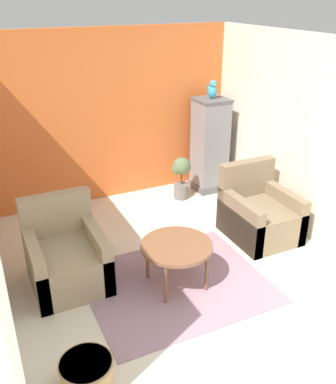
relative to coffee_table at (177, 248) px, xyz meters
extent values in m
plane|color=beige|center=(0.14, -1.38, -0.46)|extent=(20.00, 20.00, 0.00)
cube|color=orange|center=(0.14, 2.41, 0.76)|extent=(3.74, 0.06, 2.44)
cube|color=beige|center=(1.98, 0.50, 0.76)|extent=(0.06, 3.76, 2.44)
cube|color=gray|center=(0.00, 0.00, -0.45)|extent=(1.86, 1.55, 0.01)
cylinder|color=brown|center=(0.00, 0.00, 0.02)|extent=(0.75, 0.75, 0.04)
cylinder|color=brown|center=(-0.23, -0.23, -0.23)|extent=(0.04, 0.04, 0.46)
cylinder|color=brown|center=(0.23, -0.23, -0.23)|extent=(0.04, 0.04, 0.46)
cylinder|color=brown|center=(-0.23, 0.23, -0.23)|extent=(0.04, 0.04, 0.46)
cylinder|color=brown|center=(0.23, 0.23, -0.23)|extent=(0.04, 0.04, 0.46)
cube|color=#9E896B|center=(-1.03, 0.52, -0.24)|extent=(0.77, 0.87, 0.43)
cube|color=#9E896B|center=(-1.03, 0.88, 0.21)|extent=(0.77, 0.14, 0.47)
cube|color=#9E896B|center=(-1.35, 0.52, -0.16)|extent=(0.12, 0.87, 0.60)
cube|color=#9E896B|center=(-0.70, 0.52, -0.16)|extent=(0.12, 0.87, 0.60)
cube|color=#7A664C|center=(1.40, 0.43, -0.24)|extent=(0.77, 0.87, 0.43)
cube|color=#7A664C|center=(1.40, 0.80, 0.21)|extent=(0.77, 0.14, 0.47)
cube|color=#7A664C|center=(1.08, 0.43, -0.16)|extent=(0.12, 0.87, 0.60)
cube|color=#7A664C|center=(1.72, 0.43, -0.16)|extent=(0.12, 0.87, 0.60)
cube|color=#555559|center=(1.56, 2.01, -0.41)|extent=(0.48, 0.48, 0.10)
cube|color=gray|center=(1.56, 2.01, 0.29)|extent=(0.45, 0.45, 1.30)
cube|color=#555559|center=(1.56, 2.01, 0.96)|extent=(0.47, 0.47, 0.03)
ellipsoid|color=teal|center=(1.56, 2.01, 1.07)|extent=(0.12, 0.16, 0.20)
sphere|color=teal|center=(1.56, 1.99, 1.19)|extent=(0.11, 0.11, 0.11)
cone|color=gold|center=(1.56, 1.94, 1.18)|extent=(0.05, 0.05, 0.05)
cone|color=teal|center=(1.56, 2.08, 1.05)|extent=(0.06, 0.13, 0.17)
cylinder|color=#66605B|center=(1.01, 1.86, -0.34)|extent=(0.22, 0.22, 0.23)
cylinder|color=brown|center=(1.01, 1.86, -0.13)|extent=(0.03, 0.03, 0.20)
sphere|color=#566B47|center=(1.01, 1.86, 0.06)|extent=(0.26, 0.26, 0.26)
sphere|color=#566B47|center=(0.94, 1.89, 0.02)|extent=(0.15, 0.15, 0.15)
sphere|color=#566B47|center=(1.07, 1.84, 0.03)|extent=(0.14, 0.14, 0.14)
cylinder|color=tan|center=(-1.22, -0.87, -0.33)|extent=(0.41, 0.41, 0.26)
cylinder|color=olive|center=(-1.22, -0.87, -0.21)|extent=(0.43, 0.43, 0.02)
camera|label=1|loc=(-1.68, -3.33, 2.41)|focal=40.00mm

